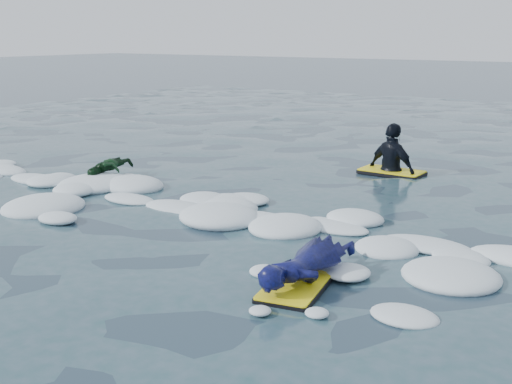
{
  "coord_description": "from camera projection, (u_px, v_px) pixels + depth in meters",
  "views": [
    {
      "loc": [
        6.14,
        -6.21,
        2.71
      ],
      "look_at": [
        1.11,
        1.6,
        0.4
      ],
      "focal_mm": 45.0,
      "sensor_mm": 36.0,
      "label": 1
    }
  ],
  "objects": [
    {
      "name": "waiting_rider_unit",
      "position": [
        392.0,
        171.0,
        12.59
      ],
      "size": [
        1.27,
        0.79,
        1.86
      ],
      "rotation": [
        0.0,
        0.0,
        -0.04
      ],
      "color": "black",
      "rests_on": "ground"
    },
    {
      "name": "prone_woman_unit",
      "position": [
        306.0,
        266.0,
        7.04
      ],
      "size": [
        0.79,
        1.67,
        0.42
      ],
      "rotation": [
        0.0,
        0.0,
        1.76
      ],
      "color": "black",
      "rests_on": "ground"
    },
    {
      "name": "foam_band",
      "position": [
        175.0,
        215.0,
        9.79
      ],
      "size": [
        12.0,
        3.1,
        0.3
      ],
      "primitive_type": null,
      "color": "white",
      "rests_on": "ground"
    },
    {
      "name": "prone_child_unit",
      "position": [
        109.0,
        170.0,
        12.02
      ],
      "size": [
        0.64,
        1.16,
        0.41
      ],
      "rotation": [
        0.0,
        0.0,
        1.23
      ],
      "color": "black",
      "rests_on": "ground"
    },
    {
      "name": "ground",
      "position": [
        128.0,
        233.0,
        8.95
      ],
      "size": [
        120.0,
        120.0,
        0.0
      ],
      "primitive_type": "plane",
      "color": "#182C3A",
      "rests_on": "ground"
    }
  ]
}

